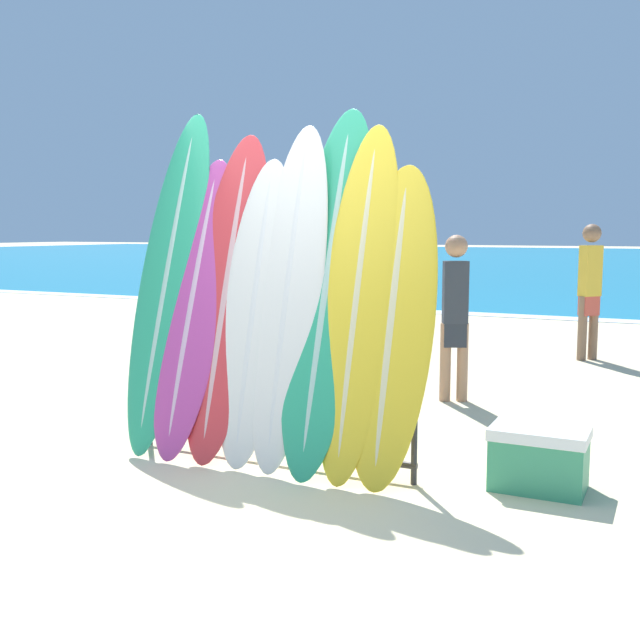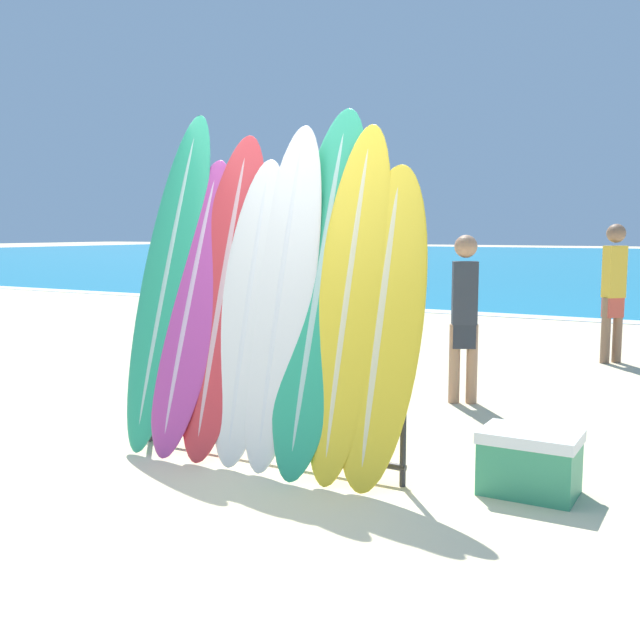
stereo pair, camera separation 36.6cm
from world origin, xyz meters
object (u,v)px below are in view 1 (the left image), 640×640
person_near_water (590,286)px  person_mid_beach (255,286)px  surfboard_slot_3 (255,310)px  surfboard_slot_5 (328,287)px  surfboard_slot_0 (169,278)px  surfboard_slot_4 (289,295)px  cooler_box (539,458)px  surfboard_slot_7 (392,324)px  person_far_left (455,311)px  surfboard_slot_6 (358,300)px  surfboard_rack (270,394)px  surfboard_slot_1 (194,305)px  surfboard_slot_2 (227,295)px

person_near_water → person_mid_beach: person_mid_beach is taller
surfboard_slot_3 → surfboard_slot_5: (0.52, 0.07, 0.17)m
surfboard_slot_0 → surfboard_slot_4: (1.03, -0.05, -0.08)m
surfboard_slot_0 → cooler_box: surfboard_slot_0 is taller
surfboard_slot_4 → surfboard_slot_7: surfboard_slot_4 is taller
surfboard_slot_3 → person_mid_beach: bearing=120.6°
person_far_left → surfboard_slot_6: bearing=-115.1°
surfboard_slot_4 → person_near_water: 5.53m
surfboard_slot_5 → person_near_water: (1.12, 5.30, -0.31)m
surfboard_slot_4 → person_mid_beach: bearing=124.3°
surfboard_rack → surfboard_slot_6: surfboard_slot_6 is taller
surfboard_rack → cooler_box: 1.82m
surfboard_slot_1 → person_mid_beach: size_ratio=1.20×
surfboard_slot_3 → surfboard_slot_7: (1.01, 0.00, -0.04)m
surfboard_slot_5 → surfboard_slot_6: 0.25m
surfboard_rack → person_far_left: bearing=75.4°
surfboard_slot_3 → surfboard_slot_4: bearing=5.9°
surfboard_slot_1 → surfboard_slot_2: (0.26, 0.03, 0.08)m
surfboard_slot_3 → person_mid_beach: surfboard_slot_3 is taller
surfboard_slot_3 → surfboard_slot_4: surfboard_slot_4 is taller
surfboard_slot_4 → person_far_left: bearing=78.1°
person_mid_beach → person_far_left: bearing=55.9°
surfboard_rack → person_far_left: size_ratio=1.36×
surfboard_slot_3 → person_near_water: (1.64, 5.37, -0.14)m
surfboard_slot_1 → person_near_water: (2.16, 5.36, -0.15)m
surfboard_slot_6 → surfboard_slot_4: bearing=-179.3°
cooler_box → surfboard_slot_2: bearing=-174.7°
surfboard_slot_0 → person_mid_beach: 3.05m
person_far_left → cooler_box: (1.15, -2.16, -0.66)m
surfboard_rack → surfboard_slot_7: size_ratio=1.04×
surfboard_slot_0 → person_mid_beach: surfboard_slot_0 is taller
surfboard_slot_2 → surfboard_slot_3: surfboard_slot_2 is taller
surfboard_rack → person_near_water: size_ratio=1.26×
surfboard_slot_2 → surfboard_slot_0: bearing=176.8°
surfboard_slot_4 → surfboard_slot_6: 0.51m
surfboard_slot_4 → person_mid_beach: surfboard_slot_4 is taller
surfboard_slot_2 → surfboard_slot_6: size_ratio=1.00×
surfboard_rack → surfboard_slot_1: size_ratio=0.99×
surfboard_slot_5 → person_far_left: surfboard_slot_5 is taller
surfboard_slot_2 → surfboard_slot_3: 0.28m
surfboard_rack → surfboard_slot_6: 0.94m
surfboard_slot_2 → surfboard_slot_4: size_ratio=0.99×
surfboard_slot_2 → surfboard_slot_4: 0.51m
surfboard_rack → surfboard_slot_7: 1.04m
surfboard_slot_5 → surfboard_slot_0: bearing=179.9°
surfboard_slot_6 → surfboard_slot_7: bearing=-7.4°
surfboard_slot_3 → surfboard_slot_0: bearing=174.8°
surfboard_slot_6 → surfboard_rack: bearing=-175.8°
surfboard_slot_3 → person_near_water: size_ratio=1.26×
surfboard_rack → surfboard_slot_5: bearing=11.9°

